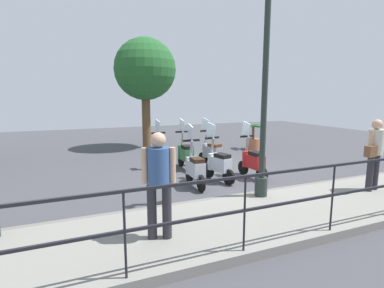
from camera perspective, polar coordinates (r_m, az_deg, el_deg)
ground_plane at (r=8.63m, az=3.60°, el=-5.90°), size 28.00×28.00×0.00m
promenade_walkway at (r=6.09m, az=17.29°, el=-12.13°), size 2.20×20.00×0.15m
fence_railing at (r=5.13m, az=25.34°, el=-6.89°), size 0.04×16.03×1.07m
lamp_post_near at (r=6.27m, az=13.65°, el=9.03°), size 0.26×0.90×4.72m
pedestrian_with_bag at (r=7.69m, az=31.44°, el=-0.90°), size 0.36×0.64×1.59m
pedestrian_distant at (r=4.38m, az=-6.34°, el=-6.36°), size 0.41×0.47×1.59m
tree_distant at (r=13.07m, az=-8.93°, el=13.76°), size 2.59×2.59×4.64m
potted_palm at (r=12.86m, az=11.54°, el=1.00°), size 1.06×0.66×1.05m
scooter_near_0 at (r=8.35m, az=11.49°, el=-3.17°), size 1.23×0.44×1.54m
scooter_near_1 at (r=7.92m, az=5.09°, el=-3.69°), size 1.22×0.50×1.54m
scooter_near_2 at (r=7.41m, az=0.57°, el=-4.57°), size 1.23×0.44×1.54m
scooter_far_0 at (r=9.51m, az=3.74°, el=-1.49°), size 1.21×0.51×1.54m
scooter_far_1 at (r=9.19m, az=-1.28°, el=-1.84°), size 1.23×0.44×1.54m
scooter_far_2 at (r=8.95m, az=-5.69°, el=-2.20°), size 1.23×0.44×1.54m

